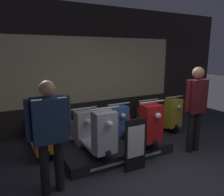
# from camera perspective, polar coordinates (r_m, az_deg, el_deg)

# --- Properties ---
(ground_plane) EXTENTS (30.00, 30.00, 0.00)m
(ground_plane) POSITION_cam_1_polar(r_m,az_deg,el_deg) (3.79, 16.38, -20.85)
(ground_plane) COLOR #2D2D33
(shop_wall_back) EXTENTS (8.95, 0.09, 3.20)m
(shop_wall_back) POSITION_cam_1_polar(r_m,az_deg,el_deg) (5.89, -5.01, 7.80)
(shop_wall_back) COLOR #28231E
(shop_wall_back) RESTS_ON ground_plane
(display_platform) EXTENTS (2.15, 1.16, 0.20)m
(display_platform) POSITION_cam_1_polar(r_m,az_deg,el_deg) (4.58, 0.37, -12.88)
(display_platform) COLOR black
(display_platform) RESTS_ON ground_plane
(scooter_display_left) EXTENTS (0.53, 1.56, 0.95)m
(scooter_display_left) POSITION_cam_1_polar(r_m,az_deg,el_deg) (4.14, -5.08, -8.80)
(scooter_display_left) COLOR black
(scooter_display_left) RESTS_ON display_platform
(scooter_display_right) EXTENTS (0.53, 1.56, 0.95)m
(scooter_display_right) POSITION_cam_1_polar(r_m,az_deg,el_deg) (4.58, 6.19, -6.76)
(scooter_display_right) COLOR black
(scooter_display_right) RESTS_ON display_platform
(scooter_backrow_0) EXTENTS (0.53, 1.56, 0.95)m
(scooter_backrow_0) POSITION_cam_1_polar(r_m,az_deg,el_deg) (4.78, -18.29, -9.02)
(scooter_backrow_0) COLOR black
(scooter_backrow_0) RESTS_ON ground_plane
(scooter_backrow_1) EXTENTS (0.53, 1.56, 0.95)m
(scooter_backrow_1) POSITION_cam_1_polar(r_m,az_deg,el_deg) (4.96, -9.21, -7.79)
(scooter_backrow_1) COLOR black
(scooter_backrow_1) RESTS_ON ground_plane
(scooter_backrow_2) EXTENTS (0.53, 1.56, 0.95)m
(scooter_backrow_2) POSITION_cam_1_polar(r_m,az_deg,el_deg) (5.25, -0.99, -6.51)
(scooter_backrow_2) COLOR black
(scooter_backrow_2) RESTS_ON ground_plane
(scooter_backrow_3) EXTENTS (0.53, 1.56, 0.95)m
(scooter_backrow_3) POSITION_cam_1_polar(r_m,az_deg,el_deg) (5.64, 6.20, -5.27)
(scooter_backrow_3) COLOR black
(scooter_backrow_3) RESTS_ON ground_plane
(scooter_backrow_4) EXTENTS (0.53, 1.56, 0.95)m
(scooter_backrow_4) POSITION_cam_1_polar(r_m,az_deg,el_deg) (6.10, 12.36, -4.14)
(scooter_backrow_4) COLOR black
(scooter_backrow_4) RESTS_ON ground_plane
(person_left_browsing) EXTENTS (0.62, 0.26, 1.65)m
(person_left_browsing) POSITION_cam_1_polar(r_m,az_deg,el_deg) (3.17, -16.02, -7.57)
(person_left_browsing) COLOR black
(person_left_browsing) RESTS_ON ground_plane
(person_right_browsing) EXTENTS (0.55, 0.23, 1.74)m
(person_right_browsing) POSITION_cam_1_polar(r_m,az_deg,el_deg) (4.66, 21.07, -1.30)
(person_right_browsing) COLOR black
(person_right_browsing) RESTS_ON ground_plane
(price_sign_board) EXTENTS (0.41, 0.04, 0.93)m
(price_sign_board) POSITION_cam_1_polar(r_m,az_deg,el_deg) (3.82, 6.15, -12.04)
(price_sign_board) COLOR black
(price_sign_board) RESTS_ON ground_plane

